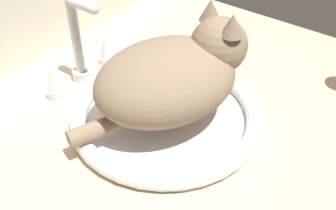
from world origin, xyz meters
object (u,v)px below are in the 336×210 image
Objects in this scene: faucet at (80,51)px; cat at (178,75)px; sink_basin at (168,116)px; toothbrush at (197,29)px.

cat reaches higher than faucet.
sink_basin reaches higher than toothbrush.
toothbrush is (30.37, 15.52, -9.60)cm from cat.
sink_basin is 2.03× the size of toothbrush.
sink_basin is at bearing -90.00° from faucet.
sink_basin is 1.05× the size of cat.
sink_basin is 35.52cm from toothbrush.
cat reaches higher than toothbrush.
cat is at bearing -85.32° from faucet.
sink_basin is 9.10cm from cat.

